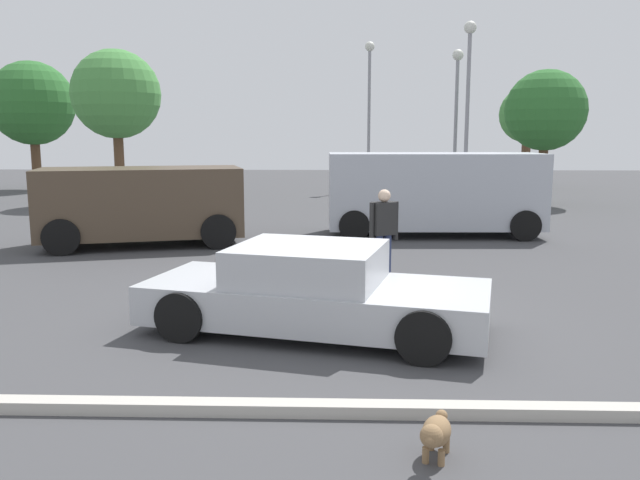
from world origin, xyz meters
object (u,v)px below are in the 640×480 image
sedan_foreground (313,292)px  dog (436,433)px  light_post_mid (468,83)px  suv_dark (142,203)px  light_post_far (369,91)px  van_white (434,191)px  pedestrian (384,227)px  light_post_near (457,97)px

sedan_foreground → dog: 3.55m
light_post_mid → dog: bearing=-101.5°
suv_dark → light_post_mid: size_ratio=0.75×
dog → light_post_far: (0.59, 25.44, 4.34)m
light_post_mid → light_post_far: light_post_far is taller
van_white → sedan_foreground: bearing=-109.9°
dog → pedestrian: 6.50m
dog → pedestrian: pedestrian is taller
van_white → light_post_near: bearing=75.5°
dog → suv_dark: (-5.40, 10.00, 0.77)m
light_post_near → light_post_mid: size_ratio=0.91×
suv_dark → light_post_mid: light_post_mid is taller
pedestrian → light_post_mid: 13.32m
dog → light_post_mid: bearing=-172.7°
van_white → light_post_mid: light_post_mid is taller
light_post_mid → light_post_far: size_ratio=0.96×
dog → van_white: (1.67, 11.76, 0.91)m
light_post_mid → light_post_far: 7.43m
sedan_foreground → light_post_near: light_post_near is taller
dog → suv_dark: bearing=-132.8°
sedan_foreground → van_white: (2.78, 8.40, 0.61)m
suv_dark → pedestrian: bearing=131.3°
sedan_foreground → light_post_far: 22.51m
pedestrian → light_post_mid: light_post_mid is taller
suv_dark → pedestrian: (5.42, -3.54, -0.04)m
suv_dark → dog: bearing=102.8°
light_post_near → light_post_far: bearing=131.1°
dog → pedestrian: size_ratio=0.35×
van_white → suv_dark: van_white is taller
light_post_near → light_post_mid: bearing=-92.3°
sedan_foreground → pedestrian: pedestrian is taller
pedestrian → light_post_mid: bearing=137.9°
light_post_far → dog: bearing=-91.3°
sedan_foreground → light_post_far: bearing=99.6°
light_post_near → sedan_foreground: bearing=-105.4°
pedestrian → light_post_mid: (3.79, 12.29, 3.46)m
dog → suv_dark: 11.39m
van_white → pedestrian: 5.56m
sedan_foreground → light_post_mid: light_post_mid is taller
sedan_foreground → pedestrian: bearing=84.1°
light_post_far → sedan_foreground: bearing=-94.4°
dog → light_post_near: (3.93, 21.62, 3.84)m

